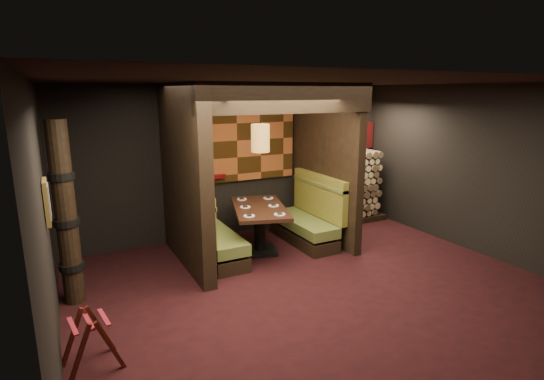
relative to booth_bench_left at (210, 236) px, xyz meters
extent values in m
cube|color=black|center=(0.96, -1.65, -0.41)|extent=(6.50, 5.50, 0.02)
cube|color=black|center=(0.96, -1.65, 2.46)|extent=(6.50, 5.50, 0.02)
cube|color=black|center=(0.96, 1.11, 1.02)|extent=(6.50, 0.02, 2.85)
cube|color=black|center=(0.96, -4.41, 1.02)|extent=(6.50, 0.02, 2.85)
cube|color=black|center=(-2.30, -1.65, 1.02)|extent=(0.02, 5.50, 2.85)
cube|color=black|center=(4.22, -1.65, 1.02)|extent=(0.02, 5.50, 2.85)
cube|color=black|center=(-0.39, 0.00, 1.02)|extent=(0.20, 2.20, 2.85)
cube|color=black|center=(2.26, 0.05, 1.02)|extent=(0.15, 2.10, 2.85)
cube|color=black|center=(0.94, -0.95, 2.23)|extent=(2.85, 0.18, 0.44)
cube|color=#A85426|center=(0.94, 1.06, 1.42)|extent=(2.40, 0.06, 1.55)
cube|color=#A85426|center=(-0.27, 0.17, 1.45)|extent=(0.04, 1.85, 1.45)
cube|color=#61090E|center=(0.36, 1.00, 0.78)|extent=(0.60, 0.12, 0.07)
cube|color=black|center=(0.11, 0.00, -0.29)|extent=(0.55, 1.60, 0.22)
cube|color=#5D6D2F|center=(0.11, 0.00, -0.04)|extent=(0.55, 1.60, 0.18)
cube|color=brown|center=(-0.23, 0.00, 0.35)|extent=(0.12, 1.60, 0.78)
cube|color=#5D6D2F|center=(-0.23, 0.00, 0.70)|extent=(0.15, 1.60, 0.06)
cube|color=black|center=(1.79, 0.00, -0.29)|extent=(0.55, 1.60, 0.22)
cube|color=#5D6D2F|center=(1.79, 0.00, -0.04)|extent=(0.55, 1.60, 0.18)
cube|color=brown|center=(2.12, 0.00, 0.35)|extent=(0.12, 1.60, 0.78)
cube|color=#5D6D2F|center=(2.12, 0.00, 0.70)|extent=(0.15, 1.60, 0.06)
cube|color=black|center=(0.86, -0.09, -0.37)|extent=(0.69, 0.69, 0.06)
cylinder|color=black|center=(0.86, -0.09, -0.02)|extent=(0.20, 0.20, 0.76)
cube|color=#311A10|center=(0.86, -0.09, 0.39)|extent=(1.26, 1.73, 0.06)
cylinder|color=white|center=(0.47, -0.53, 0.42)|extent=(0.18, 0.18, 0.01)
cube|color=black|center=(0.47, -0.53, 0.44)|extent=(0.10, 0.13, 0.02)
cylinder|color=white|center=(0.93, -0.67, 0.42)|extent=(0.18, 0.18, 0.01)
cube|color=black|center=(0.93, -0.67, 0.44)|extent=(0.10, 0.13, 0.02)
cylinder|color=white|center=(0.62, -0.02, 0.42)|extent=(0.18, 0.18, 0.01)
cube|color=black|center=(0.62, -0.02, 0.44)|extent=(0.10, 0.13, 0.02)
cylinder|color=white|center=(1.09, -0.16, 0.42)|extent=(0.18, 0.18, 0.01)
cube|color=black|center=(1.09, -0.16, 0.44)|extent=(0.10, 0.13, 0.02)
cylinder|color=white|center=(0.78, 0.49, 0.42)|extent=(0.18, 0.18, 0.01)
cube|color=black|center=(0.78, 0.49, 0.44)|extent=(0.10, 0.13, 0.02)
cylinder|color=white|center=(1.24, 0.34, 0.42)|extent=(0.18, 0.18, 0.01)
cube|color=black|center=(1.24, 0.34, 0.44)|extent=(0.10, 0.13, 0.02)
cylinder|color=#A87331|center=(0.86, -0.14, 1.58)|extent=(0.30, 0.30, 0.45)
sphere|color=#FFC672|center=(0.86, -0.14, 1.58)|extent=(0.18, 0.18, 0.18)
cylinder|color=black|center=(0.86, -0.14, 2.13)|extent=(0.02, 0.02, 0.64)
cube|color=olive|center=(-2.26, -1.55, 1.22)|extent=(0.04, 0.36, 0.46)
cube|color=#3F3F3F|center=(-2.23, -1.55, 1.22)|extent=(0.01, 0.27, 0.36)
cube|color=#41120A|center=(-2.13, -2.35, -0.13)|extent=(0.29, 0.08, 0.63)
cube|color=#41120A|center=(-1.84, -2.31, -0.13)|extent=(0.29, 0.08, 0.63)
cube|color=#41120A|center=(-2.18, -1.99, -0.13)|extent=(0.29, 0.08, 0.63)
cube|color=#41120A|center=(-1.89, -1.95, -0.13)|extent=(0.29, 0.08, 0.63)
cube|color=maroon|center=(-2.15, -2.17, 0.11)|extent=(0.10, 0.39, 0.01)
cube|color=maroon|center=(-2.01, -2.15, 0.11)|extent=(0.10, 0.39, 0.01)
cube|color=maroon|center=(-1.86, -2.13, 0.11)|extent=(0.10, 0.39, 0.01)
cylinder|color=black|center=(-2.09, -0.55, 0.80)|extent=(0.26, 0.26, 2.40)
cylinder|color=black|center=(-2.09, -0.55, 0.10)|extent=(0.31, 0.31, 0.09)
cylinder|color=black|center=(-2.09, -0.55, 0.70)|extent=(0.31, 0.31, 0.09)
cylinder|color=black|center=(-2.09, -0.55, 1.30)|extent=(0.31, 0.31, 0.09)
cube|color=black|center=(3.25, 0.70, -0.34)|extent=(1.73, 0.70, 0.12)
cube|color=brown|center=(3.25, 0.70, 0.41)|extent=(1.73, 0.70, 1.38)
cube|color=maroon|center=(3.25, 1.03, 1.38)|extent=(1.83, 0.10, 0.56)
cube|color=black|center=(2.35, 0.31, 1.02)|extent=(0.08, 0.08, 2.85)
camera|label=1|loc=(-2.13, -6.34, 2.33)|focal=28.00mm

